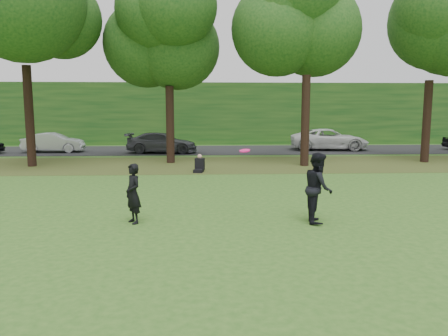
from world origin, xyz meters
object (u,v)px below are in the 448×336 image
at_px(player_left, 133,194).
at_px(player_right, 318,188).
at_px(frisbee, 245,151).
at_px(seated_person, 199,165).

height_order(player_left, player_right, player_right).
bearing_deg(frisbee, player_left, 173.87).
relative_size(player_right, frisbee, 5.09).
xyz_separation_m(player_right, frisbee, (-1.93, -0.16, 0.99)).
height_order(frisbee, seated_person, frisbee).
bearing_deg(frisbee, seated_person, 97.24).
xyz_separation_m(frisbee, seated_person, (-1.19, 9.38, -1.59)).
relative_size(player_left, player_right, 0.85).
distance_m(player_right, seated_person, 9.76).
bearing_deg(player_right, seated_person, 27.58).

